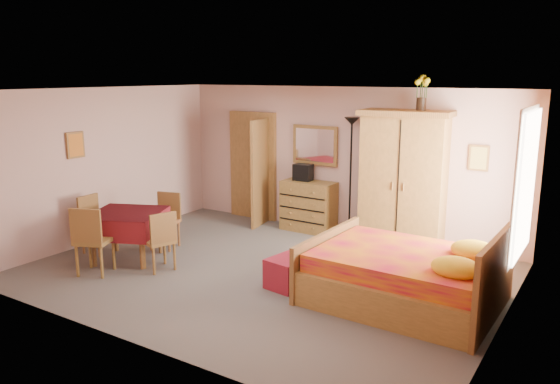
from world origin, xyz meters
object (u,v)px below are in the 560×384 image
Objects in this scene: stereo at (303,172)px; dining_table at (128,236)px; bench at (304,266)px; chair_north at (164,221)px; sunflower_vase at (422,93)px; chair_west at (98,224)px; chair_south at (94,240)px; chair_east at (159,240)px; wardrobe at (404,181)px; wall_mirror at (315,145)px; chest_of_drawers at (309,206)px; floor_lamp at (350,178)px; bed at (404,261)px.

dining_table is (-1.41, -2.93, -0.69)m from stereo.
chair_north is at bearing 179.84° from bench.
sunflower_vase is (2.14, -0.05, 1.47)m from stereo.
chair_north is 0.98× the size of chair_west.
chair_south is 0.90m from chair_east.
dining_table is 1.12× the size of chair_west.
bench is at bearing 4.37° from chair_south.
dining_table is at bearing -144.28° from wardrobe.
wall_mirror is 3.67m from dining_table.
bench is at bearing -110.90° from sunflower_vase.
chest_of_drawers reaches higher than bench.
chair_north is (0.08, 0.72, 0.08)m from dining_table.
floor_lamp is at bearing -11.72° from wall_mirror.
chair_west reaches higher than dining_table.
bed is (0.79, -2.08, -0.60)m from wardrobe.
bed reaches higher than chair_east.
dining_table is (-3.35, -2.83, -0.75)m from wardrobe.
dining_table is 0.67m from chair_west.
chair_north is at bearing -121.16° from stereo.
wall_mirror is 3.98m from chair_west.
chair_south is at bearing -111.87° from chest_of_drawers.
sunflower_vase reaches higher than chair_west.
stereo is at bearing 167.46° from chest_of_drawers.
wardrobe reaches higher than bench.
wall_mirror is 2.98m from bench.
chair_south is at bearing -111.18° from wall_mirror.
wall_mirror is 3.64m from bed.
stereo is 0.36× the size of chair_east.
stereo is 2.59m from sunflower_vase.
stereo is at bearing 6.74° from chair_east.
sunflower_vase is at bearing 9.92° from wardrobe.
chest_of_drawers is 0.42× the size of bed.
chair_south is (-2.67, -1.37, 0.30)m from bench.
sunflower_vase is at bearing 106.74° from bed.
sunflower_vase is at bearing -2.29° from floor_lamp.
chest_of_drawers is 1.11m from wall_mirror.
wardrobe is 0.99× the size of bed.
sunflower_vase is 0.54× the size of chair_south.
sunflower_vase reaches higher than bed.
chest_of_drawers is 1.05× the size of chair_west.
stereo is at bearing -136.41° from chair_north.
chair_north is (-3.27, -2.11, -0.68)m from wardrobe.
wardrobe reaches higher than stereo.
chair_north is at bearing 59.26° from chair_east.
bench is 3.01m from chair_south.
chair_north reaches higher than dining_table.
wall_mirror is 0.54m from stereo.
chest_of_drawers reaches higher than chair_east.
floor_lamp is 2.40m from bench.
wardrobe is 2.25× the size of chair_south.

